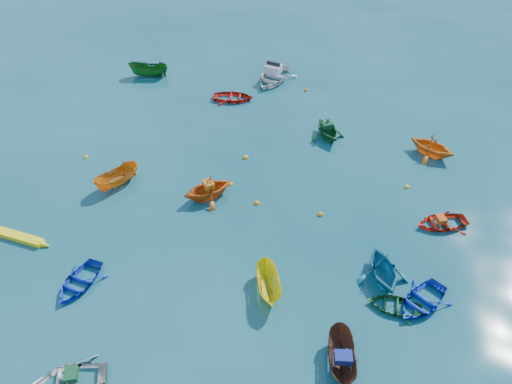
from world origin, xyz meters
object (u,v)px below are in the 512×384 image
at_px(dinghy_blue_se, 420,304).
at_px(motorboat_white, 273,80).
at_px(dinghy_blue_sw, 80,285).
at_px(dinghy_white_near, 71,381).
at_px(kayak_yellow, 20,239).

relative_size(dinghy_blue_se, motorboat_white, 0.71).
bearing_deg(dinghy_blue_sw, dinghy_white_near, -56.68).
height_order(dinghy_blue_sw, dinghy_blue_se, dinghy_blue_se).
bearing_deg(dinghy_blue_se, dinghy_white_near, -118.47).
distance_m(dinghy_blue_sw, dinghy_white_near, 5.14).
xyz_separation_m(dinghy_blue_sw, dinghy_blue_se, (15.57, 5.02, 0.00)).
height_order(dinghy_white_near, kayak_yellow, dinghy_white_near).
distance_m(dinghy_blue_sw, kayak_yellow, 5.10).
height_order(dinghy_white_near, motorboat_white, motorboat_white).
bearing_deg(dinghy_white_near, dinghy_blue_se, 94.03).
bearing_deg(dinghy_blue_se, dinghy_blue_sw, -136.78).
bearing_deg(kayak_yellow, dinghy_white_near, -128.65).
bearing_deg(dinghy_white_near, kayak_yellow, -158.41).
distance_m(dinghy_blue_se, kayak_yellow, 20.79).
relative_size(dinghy_white_near, kayak_yellow, 0.82).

